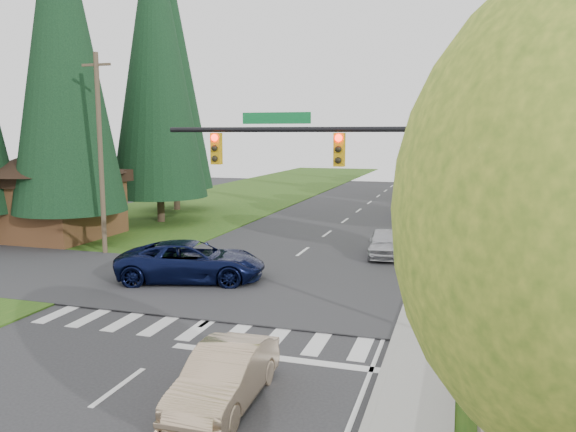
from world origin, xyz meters
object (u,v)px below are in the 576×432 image
at_px(parked_car_d, 418,196).
at_px(parked_car_e, 428,186).
at_px(parked_car_b, 415,210).
at_px(parked_car_c, 409,207).
at_px(parked_car_a, 384,243).
at_px(sedan_champagne, 225,376).
at_px(suv_navy, 192,261).

bearing_deg(parked_car_d, parked_car_e, 95.55).
relative_size(parked_car_b, parked_car_d, 1.06).
bearing_deg(parked_car_d, parked_car_c, -83.54).
distance_m(parked_car_a, parked_car_d, 21.81).
xyz_separation_m(parked_car_b, parked_car_d, (-0.43, 8.60, 0.07)).
bearing_deg(parked_car_e, parked_car_c, -87.77).
relative_size(parked_car_a, parked_car_d, 0.95).
relative_size(sedan_champagne, parked_car_c, 0.87).
distance_m(suv_navy, parked_car_a, 10.01).
xyz_separation_m(parked_car_c, parked_car_e, (0.18, 19.55, -0.12)).
xyz_separation_m(suv_navy, parked_car_b, (7.43, 20.37, -0.20)).
height_order(parked_car_a, parked_car_d, parked_car_d).
bearing_deg(suv_navy, parked_car_a, -59.93).
bearing_deg(parked_car_c, sedan_champagne, -90.86).
bearing_deg(parked_car_b, parked_car_c, 127.06).
xyz_separation_m(suv_navy, parked_car_a, (7.00, 7.16, -0.16)).
bearing_deg(suv_navy, parked_car_e, -25.65).
bearing_deg(parked_car_c, parked_car_b, -46.01).
xyz_separation_m(parked_car_b, parked_car_c, (-0.43, 0.48, 0.12)).
bearing_deg(parked_car_a, sedan_champagne, -101.47).
bearing_deg(parked_car_b, parked_car_e, 85.56).
height_order(suv_navy, parked_car_c, suv_navy).
xyz_separation_m(sedan_champagne, parked_car_a, (1.39, 16.64, 0.01)).
bearing_deg(sedan_champagne, parked_car_d, 86.32).
distance_m(sedan_champagne, parked_car_d, 38.47).
bearing_deg(parked_car_a, parked_car_e, 83.00).
height_order(parked_car_c, parked_car_d, parked_car_c).
bearing_deg(suv_navy, parked_car_b, -35.62).
height_order(parked_car_b, parked_car_d, parked_car_d).
height_order(suv_navy, parked_car_d, suv_navy).
relative_size(suv_navy, parked_car_e, 1.38).
bearing_deg(parked_car_b, parked_car_d, 87.71).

